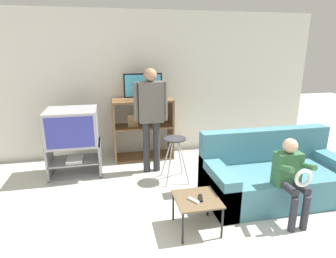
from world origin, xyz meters
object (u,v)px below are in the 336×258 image
remote_control_white (193,200)px  couch (274,176)px  tv_stand (75,159)px  folding_stool (175,147)px  television_main (72,127)px  remote_control_black (201,198)px  person_seated_child (291,174)px  television_flat (143,87)px  media_shelf (143,128)px  snack_table (197,202)px  person_standing_adult (151,111)px

remote_control_white → couch: size_ratio=0.08×
tv_stand → remote_control_white: bearing=-52.2°
folding_stool → television_main: bearing=161.3°
remote_control_black → person_seated_child: size_ratio=0.15×
person_seated_child → television_flat: bearing=121.5°
television_flat → person_seated_child: bearing=-58.5°
television_main → media_shelf: 1.28m
tv_stand → person_seated_child: 3.15m
tv_stand → television_flat: 1.64m
remote_control_black → couch: size_ratio=0.08×
snack_table → person_standing_adult: person_standing_adult is taller
remote_control_black → person_seated_child: bearing=12.2°
tv_stand → couch: 3.00m
remote_control_white → couch: couch is taller
remote_control_black → couch: couch is taller
tv_stand → remote_control_white: (1.40, -1.81, 0.13)m
tv_stand → snack_table: (1.46, -1.76, 0.08)m
television_main → person_standing_adult: 1.23m
television_flat → couch: television_flat is taller
couch → snack_table: bearing=-158.6°
television_main → folding_stool: size_ratio=1.10×
snack_table → person_standing_adult: (-0.25, 1.63, 0.68)m
remote_control_black → tv_stand: bearing=143.5°
tv_stand → person_standing_adult: person_standing_adult is taller
television_main → television_flat: bearing=22.5°
television_main → couch: 3.03m
tv_stand → person_standing_adult: size_ratio=0.48×
remote_control_black → person_standing_adult: 1.79m
television_flat → person_seated_child: size_ratio=0.68×
television_main → person_seated_child: (2.56, -1.79, -0.22)m
snack_table → couch: 1.36m
television_flat → person_seated_child: television_flat is taller
tv_stand → person_seated_child: person_seated_child is taller
tv_stand → media_shelf: (1.15, 0.49, 0.30)m
snack_table → remote_control_white: bearing=-138.7°
snack_table → remote_control_black: 0.07m
person_standing_adult → television_flat: bearing=93.9°
television_flat → snack_table: (0.29, -2.23, -0.96)m
media_shelf → television_flat: bearing=-58.7°
couch → person_seated_child: size_ratio=1.94×
tv_stand → television_main: (0.01, -0.02, 0.54)m
media_shelf → person_seated_child: size_ratio=1.11×
tv_stand → television_flat: bearing=21.8°
person_standing_adult → person_seated_child: (1.35, -1.67, -0.44)m
tv_stand → remote_control_black: tv_stand is taller
television_flat → person_standing_adult: 0.66m
tv_stand → person_seated_child: bearing=-35.1°
television_flat → folding_stool: (0.34, -0.99, -0.77)m
television_main → remote_control_white: (1.40, -1.79, -0.41)m
television_main → remote_control_white: 2.31m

